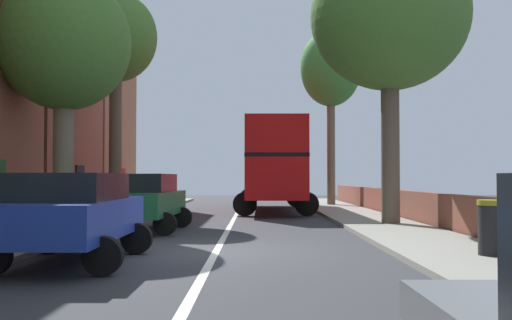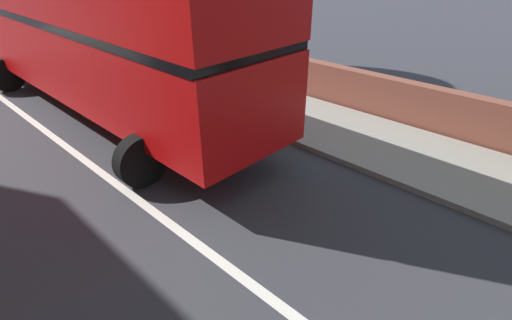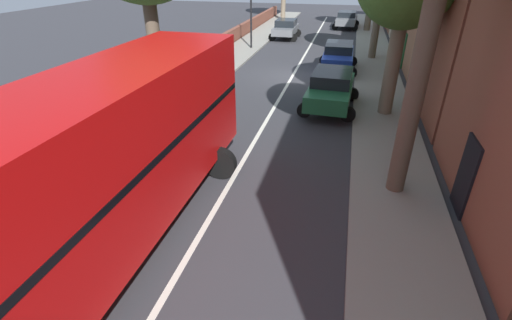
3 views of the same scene
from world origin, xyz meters
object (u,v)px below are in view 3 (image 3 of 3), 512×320
object	(u,v)px
parked_car_green_left_0	(331,88)
parked_car_grey_left_2	(347,19)
parked_car_blue_left_3	(338,55)
double_decker_bus	(94,166)
parked_car_grey_right_1	(286,28)
litter_bin_right	(217,55)

from	to	relation	value
parked_car_green_left_0	parked_car_grey_left_2	world-z (taller)	parked_car_green_left_0
parked_car_green_left_0	parked_car_blue_left_3	distance (m)	6.76
double_decker_bus	parked_car_green_left_0	xyz separation A→B (m)	(-4.20, -11.03, -1.39)
parked_car_grey_right_1	parked_car_blue_left_3	world-z (taller)	parked_car_blue_left_3
parked_car_blue_left_3	double_decker_bus	bearing A→B (deg)	76.72
double_decker_bus	litter_bin_right	xyz separation A→B (m)	(3.60, -17.46, -1.71)
litter_bin_right	parked_car_grey_left_2	bearing A→B (deg)	-114.23
parked_car_grey_left_2	litter_bin_right	xyz separation A→B (m)	(7.80, 17.34, -0.28)
parked_car_green_left_0	parked_car_grey_left_2	distance (m)	23.77
double_decker_bus	parked_car_green_left_0	bearing A→B (deg)	-110.87
double_decker_bus	parked_car_grey_left_2	size ratio (longest dim) A/B	2.50
double_decker_bus	parked_car_grey_right_1	size ratio (longest dim) A/B	2.89
parked_car_green_left_0	parked_car_grey_left_2	xyz separation A→B (m)	(0.00, -23.77, -0.04)
parked_car_green_left_0	litter_bin_right	world-z (taller)	parked_car_green_left_0
litter_bin_right	parked_car_blue_left_3	bearing A→B (deg)	-177.55
double_decker_bus	litter_bin_right	bearing A→B (deg)	-78.35
parked_car_grey_right_1	litter_bin_right	world-z (taller)	parked_car_grey_right_1
parked_car_blue_left_3	parked_car_grey_left_2	bearing A→B (deg)	-90.01
parked_car_green_left_0	parked_car_grey_left_2	bearing A→B (deg)	-90.00
double_decker_bus	parked_car_green_left_0	size ratio (longest dim) A/B	2.51
parked_car_green_left_0	parked_car_grey_right_1	distance (m)	17.38
double_decker_bus	litter_bin_right	world-z (taller)	double_decker_bus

